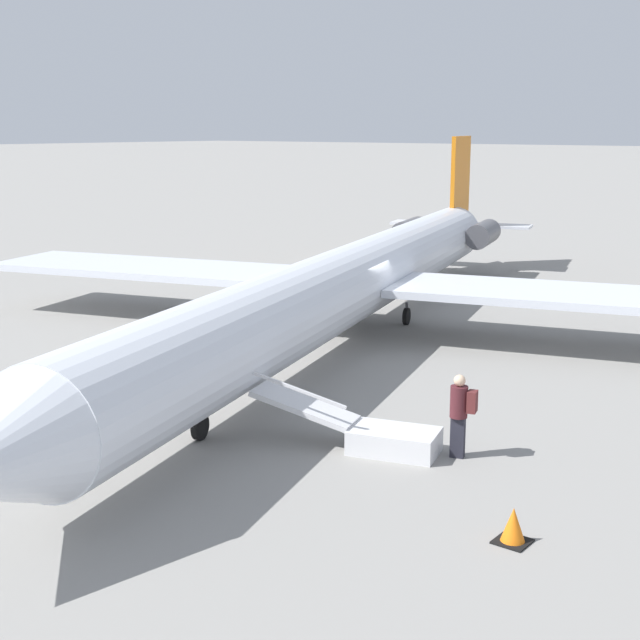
% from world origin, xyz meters
% --- Properties ---
extents(ground_plane, '(600.00, 600.00, 0.00)m').
position_xyz_m(ground_plane, '(0.00, 0.00, 0.00)').
color(ground_plane, gray).
extents(airplane_main, '(34.54, 27.26, 6.19)m').
position_xyz_m(airplane_main, '(-0.91, -0.28, 1.84)').
color(airplane_main, silver).
rests_on(airplane_main, ground).
extents(boarding_stairs, '(2.16, 4.13, 1.59)m').
position_xyz_m(boarding_stairs, '(7.45, 6.18, 0.36)').
color(boarding_stairs, silver).
rests_on(boarding_stairs, ground).
extents(passenger, '(0.42, 0.57, 1.74)m').
position_xyz_m(passenger, '(6.72, 7.75, 1.00)').
color(passenger, '#23232D').
rests_on(passenger, ground).
extents(traffic_cone_near_stairs, '(0.55, 0.55, 0.60)m').
position_xyz_m(traffic_cone_near_stairs, '(9.55, 10.33, 0.28)').
color(traffic_cone_near_stairs, black).
rests_on(traffic_cone_near_stairs, ground).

